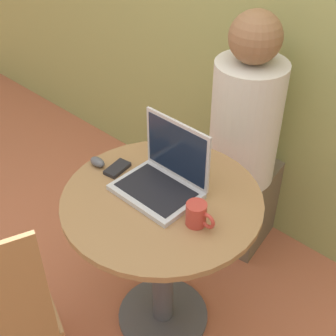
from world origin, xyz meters
name	(u,v)px	position (x,y,z in m)	size (l,w,h in m)	color
ground_plane	(163,316)	(0.00, 0.00, 0.00)	(12.00, 12.00, 0.00)	#B26042
round_table	(162,236)	(0.00, 0.00, 0.53)	(0.75, 0.75, 0.73)	#4C4C51
laptop	(164,176)	(-0.03, 0.04, 0.79)	(0.31, 0.23, 0.26)	#B7B7BC
cell_phone	(118,168)	(-0.24, 0.00, 0.74)	(0.07, 0.12, 0.02)	black
computer_mouse	(97,162)	(-0.32, -0.03, 0.75)	(0.07, 0.04, 0.03)	#4C4C51
coffee_cup	(197,215)	(0.18, -0.02, 0.77)	(0.12, 0.07, 0.09)	#B2382D
person_seated	(246,155)	(-0.07, 0.66, 0.54)	(0.37, 0.51, 1.26)	brown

